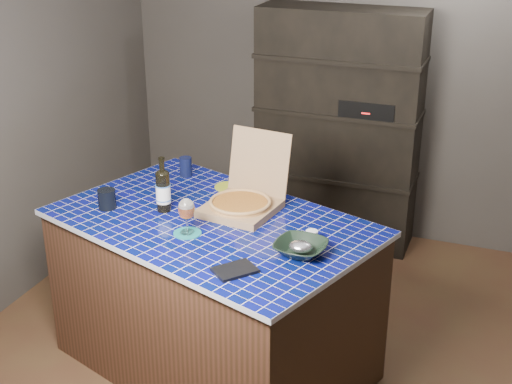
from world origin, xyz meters
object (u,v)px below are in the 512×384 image
at_px(kitchen_island, 214,294).
at_px(mead_bottle, 163,190).
at_px(dvd_case, 235,270).
at_px(bowl, 301,248).
at_px(pizza_box, 242,201).
at_px(wine_glass, 186,210).

bearing_deg(kitchen_island, mead_bottle, -164.77).
height_order(kitchen_island, dvd_case, dvd_case).
height_order(mead_bottle, bowl, mead_bottle).
distance_m(mead_bottle, bowl, 0.89).
relative_size(kitchen_island, pizza_box, 3.96).
height_order(pizza_box, bowl, pizza_box).
xyz_separation_m(wine_glass, dvd_case, (0.38, -0.28, -0.13)).
bearing_deg(kitchen_island, dvd_case, -35.73).
distance_m(kitchen_island, bowl, 0.77).
bearing_deg(bowl, wine_glass, -179.97).
height_order(pizza_box, wine_glass, pizza_box).
bearing_deg(wine_glass, mead_bottle, 139.05).
distance_m(pizza_box, mead_bottle, 0.44).
xyz_separation_m(pizza_box, wine_glass, (-0.16, -0.37, 0.08)).
relative_size(mead_bottle, wine_glass, 1.62).
relative_size(mead_bottle, bowl, 1.23).
xyz_separation_m(kitchen_island, dvd_case, (0.33, -0.47, 0.47)).
bearing_deg(pizza_box, bowl, -31.64).
bearing_deg(mead_bottle, pizza_box, 20.82).
xyz_separation_m(dvd_case, bowl, (0.23, 0.28, 0.02)).
bearing_deg(mead_bottle, dvd_case, -38.00).
distance_m(kitchen_island, mead_bottle, 0.66).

